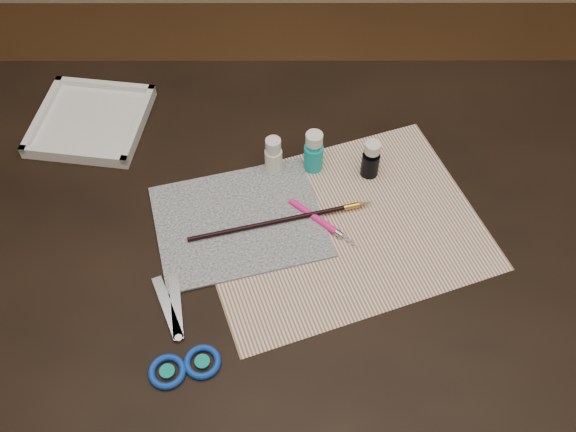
{
  "coord_description": "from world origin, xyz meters",
  "views": [
    {
      "loc": [
        -0.0,
        -0.63,
        1.63
      ],
      "look_at": [
        0.0,
        0.0,
        0.8
      ],
      "focal_mm": 40.0,
      "sensor_mm": 36.0,
      "label": 1
    }
  ],
  "objects_px": {
    "paint_bottle_navy": "(371,159)",
    "paint_bottle_white": "(273,155)",
    "canvas": "(239,221)",
    "paint_bottle_cyan": "(314,152)",
    "palette_tray": "(91,120)",
    "paper": "(340,226)",
    "scissors": "(171,329)"
  },
  "relations": [
    {
      "from": "paper",
      "to": "palette_tray",
      "type": "xyz_separation_m",
      "value": [
        -0.47,
        0.24,
        0.01
      ]
    },
    {
      "from": "paper",
      "to": "paint_bottle_cyan",
      "type": "relative_size",
      "value": 5.46
    },
    {
      "from": "paint_bottle_navy",
      "to": "scissors",
      "type": "bearing_deg",
      "value": -135.86
    },
    {
      "from": "paint_bottle_white",
      "to": "scissors",
      "type": "distance_m",
      "value": 0.36
    },
    {
      "from": "paper",
      "to": "scissors",
      "type": "xyz_separation_m",
      "value": [
        -0.27,
        -0.2,
        0.0
      ]
    },
    {
      "from": "canvas",
      "to": "scissors",
      "type": "height_order",
      "value": "scissors"
    },
    {
      "from": "paint_bottle_cyan",
      "to": "paint_bottle_navy",
      "type": "bearing_deg",
      "value": -8.55
    },
    {
      "from": "paint_bottle_white",
      "to": "scissors",
      "type": "xyz_separation_m",
      "value": [
        -0.15,
        -0.32,
        -0.03
      ]
    },
    {
      "from": "paint_bottle_navy",
      "to": "palette_tray",
      "type": "relative_size",
      "value": 0.38
    },
    {
      "from": "canvas",
      "to": "palette_tray",
      "type": "distance_m",
      "value": 0.38
    },
    {
      "from": "paint_bottle_navy",
      "to": "scissors",
      "type": "height_order",
      "value": "paint_bottle_navy"
    },
    {
      "from": "canvas",
      "to": "paint_bottle_navy",
      "type": "height_order",
      "value": "paint_bottle_navy"
    },
    {
      "from": "canvas",
      "to": "palette_tray",
      "type": "bearing_deg",
      "value": 141.4
    },
    {
      "from": "paper",
      "to": "palette_tray",
      "type": "bearing_deg",
      "value": 152.42
    },
    {
      "from": "palette_tray",
      "to": "paint_bottle_white",
      "type": "bearing_deg",
      "value": -18.13
    },
    {
      "from": "paint_bottle_white",
      "to": "canvas",
      "type": "bearing_deg",
      "value": -115.68
    },
    {
      "from": "canvas",
      "to": "scissors",
      "type": "relative_size",
      "value": 1.31
    },
    {
      "from": "canvas",
      "to": "paint_bottle_white",
      "type": "xyz_separation_m",
      "value": [
        0.06,
        0.12,
        0.03
      ]
    },
    {
      "from": "scissors",
      "to": "canvas",
      "type": "bearing_deg",
      "value": -48.42
    },
    {
      "from": "paper",
      "to": "paint_bottle_navy",
      "type": "xyz_separation_m",
      "value": [
        0.06,
        0.12,
        0.04
      ]
    },
    {
      "from": "paint_bottle_white",
      "to": "palette_tray",
      "type": "relative_size",
      "value": 0.38
    },
    {
      "from": "paint_bottle_navy",
      "to": "scissors",
      "type": "xyz_separation_m",
      "value": [
        -0.32,
        -0.31,
        -0.03
      ]
    },
    {
      "from": "paper",
      "to": "paint_bottle_cyan",
      "type": "xyz_separation_m",
      "value": [
        -0.04,
        0.13,
        0.04
      ]
    },
    {
      "from": "canvas",
      "to": "paint_bottle_cyan",
      "type": "bearing_deg",
      "value": 44.14
    },
    {
      "from": "canvas",
      "to": "paint_bottle_white",
      "type": "bearing_deg",
      "value": 64.32
    },
    {
      "from": "palette_tray",
      "to": "paper",
      "type": "bearing_deg",
      "value": -27.58
    },
    {
      "from": "paint_bottle_white",
      "to": "palette_tray",
      "type": "bearing_deg",
      "value": 161.87
    },
    {
      "from": "paint_bottle_white",
      "to": "paper",
      "type": "bearing_deg",
      "value": -48.31
    },
    {
      "from": "paint_bottle_navy",
      "to": "paint_bottle_white",
      "type": "bearing_deg",
      "value": 176.74
    },
    {
      "from": "paint_bottle_cyan",
      "to": "scissors",
      "type": "bearing_deg",
      "value": -124.09
    },
    {
      "from": "canvas",
      "to": "paint_bottle_cyan",
      "type": "xyz_separation_m",
      "value": [
        0.13,
        0.13,
        0.04
      ]
    },
    {
      "from": "paint_bottle_navy",
      "to": "scissors",
      "type": "relative_size",
      "value": 0.36
    }
  ]
}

